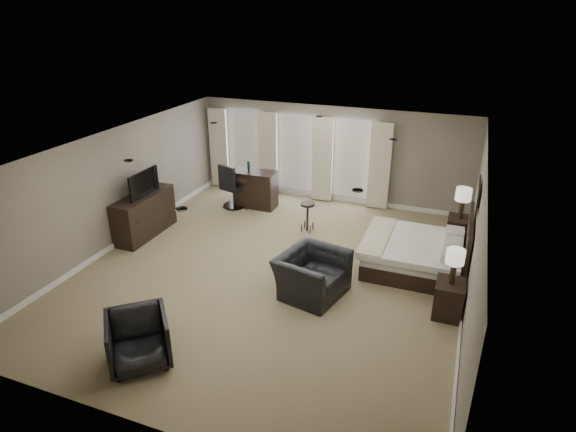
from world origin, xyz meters
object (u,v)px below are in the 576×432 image
(bar_stool_left, at_px, (244,193))
(lamp_far, at_px, (462,203))
(bed, at_px, (410,240))
(desk_chair, at_px, (234,185))
(tv, at_px, (141,192))
(bar_stool_right, at_px, (307,217))
(nightstand_near, at_px, (449,299))
(armchair_far, at_px, (138,338))
(dresser, at_px, (144,215))
(lamp_near, at_px, (454,267))
(bar_counter, at_px, (256,189))
(nightstand_far, at_px, (458,231))
(armchair_near, at_px, (312,268))

(bar_stool_left, bearing_deg, lamp_far, -2.24)
(bed, relative_size, desk_chair, 1.65)
(tv, bearing_deg, bar_stool_right, -66.13)
(nightstand_near, height_order, bar_stool_right, bar_stool_right)
(nightstand_near, relative_size, armchair_far, 0.71)
(dresser, height_order, bar_stool_left, dresser)
(lamp_far, distance_m, armchair_far, 7.28)
(bar_stool_left, bearing_deg, lamp_near, -29.77)
(nightstand_near, height_order, lamp_near, lamp_near)
(bar_counter, bearing_deg, bed, -23.44)
(nightstand_far, xyz_separation_m, bar_counter, (-5.20, 0.42, 0.17))
(dresser, relative_size, bar_counter, 1.52)
(dresser, bearing_deg, nightstand_far, 16.78)
(bar_counter, bearing_deg, desk_chair, -157.33)
(dresser, relative_size, armchair_far, 1.91)
(bed, distance_m, bar_stool_left, 4.85)
(bed, height_order, lamp_far, lamp_far)
(lamp_far, distance_m, dresser, 7.25)
(lamp_near, xyz_separation_m, armchair_near, (-2.45, -0.20, -0.42))
(nightstand_near, xyz_separation_m, bar_stool_right, (-3.41, 2.37, 0.04))
(armchair_far, xyz_separation_m, desk_chair, (-1.44, 6.05, 0.15))
(bar_stool_right, bearing_deg, bed, -20.00)
(lamp_near, relative_size, armchair_far, 0.71)
(nightstand_near, distance_m, armchair_far, 5.21)
(bar_stool_right, bearing_deg, bar_counter, 152.01)
(desk_chair, bearing_deg, nightstand_near, 167.01)
(bed, relative_size, armchair_near, 1.60)
(lamp_far, bearing_deg, armchair_far, -126.22)
(nightstand_far, bearing_deg, bar_stool_right, -171.10)
(nightstand_far, height_order, bar_stool_right, bar_stool_right)
(desk_chair, bearing_deg, dresser, 77.85)
(dresser, bearing_deg, desk_chair, 62.44)
(nightstand_far, xyz_separation_m, armchair_far, (-4.29, -5.85, 0.13))
(bed, xyz_separation_m, nightstand_near, (0.89, -1.45, -0.31))
(lamp_near, bearing_deg, tv, 173.30)
(nightstand_far, distance_m, tv, 7.27)
(bar_counter, relative_size, desk_chair, 0.94)
(nightstand_near, xyz_separation_m, lamp_far, (0.00, 2.90, 0.68))
(lamp_far, relative_size, armchair_near, 0.56)
(dresser, height_order, armchair_near, armchair_near)
(nightstand_near, bearing_deg, lamp_near, 0.00)
(bar_stool_left, bearing_deg, bar_stool_right, -20.15)
(tv, height_order, bar_stool_right, tv)
(nightstand_near, xyz_separation_m, tv, (-6.92, 0.81, 0.75))
(lamp_far, relative_size, tv, 0.69)
(lamp_near, distance_m, dresser, 6.98)
(armchair_near, bearing_deg, nightstand_near, -72.34)
(nightstand_far, height_order, bar_stool_left, bar_stool_left)
(nightstand_far, bearing_deg, tv, -163.22)
(bar_stool_right, relative_size, desk_chair, 0.59)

